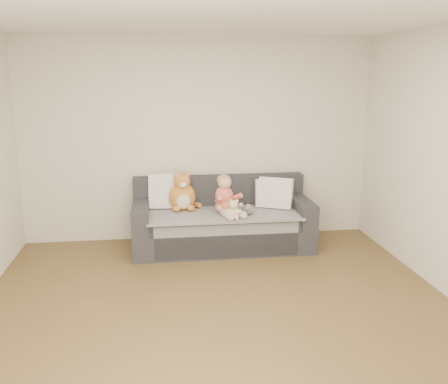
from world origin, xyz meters
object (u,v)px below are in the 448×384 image
(toddler, at_px, (226,198))
(sippy_cup, at_px, (237,211))
(teddy_bear, at_px, (234,211))
(sofa, at_px, (222,223))
(plush_cat, at_px, (182,194))

(toddler, relative_size, sippy_cup, 4.09)
(teddy_bear, xyz_separation_m, sippy_cup, (0.05, 0.08, -0.03))
(sofa, xyz_separation_m, teddy_bear, (0.09, -0.40, 0.26))
(sofa, height_order, teddy_bear, sofa)
(toddler, bearing_deg, teddy_bear, -93.31)
(sofa, relative_size, toddler, 4.42)
(teddy_bear, height_order, sippy_cup, teddy_bear)
(sofa, height_order, plush_cat, plush_cat)
(plush_cat, height_order, sippy_cup, plush_cat)
(sippy_cup, bearing_deg, sofa, 114.30)
(sofa, distance_m, toddler, 0.41)
(teddy_bear, relative_size, sippy_cup, 1.98)
(plush_cat, distance_m, sippy_cup, 0.77)
(sofa, relative_size, sippy_cup, 18.09)
(sofa, distance_m, plush_cat, 0.61)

